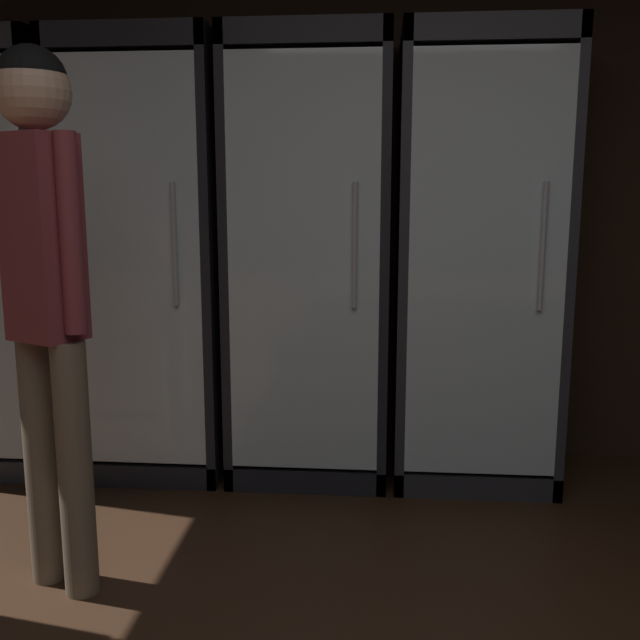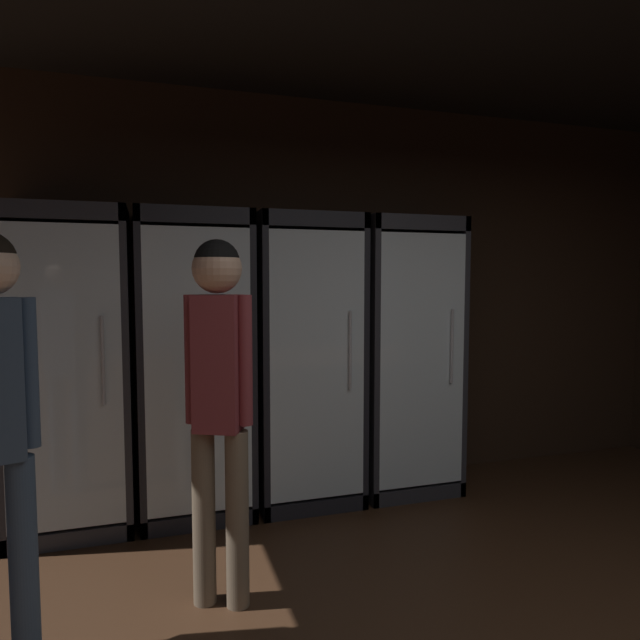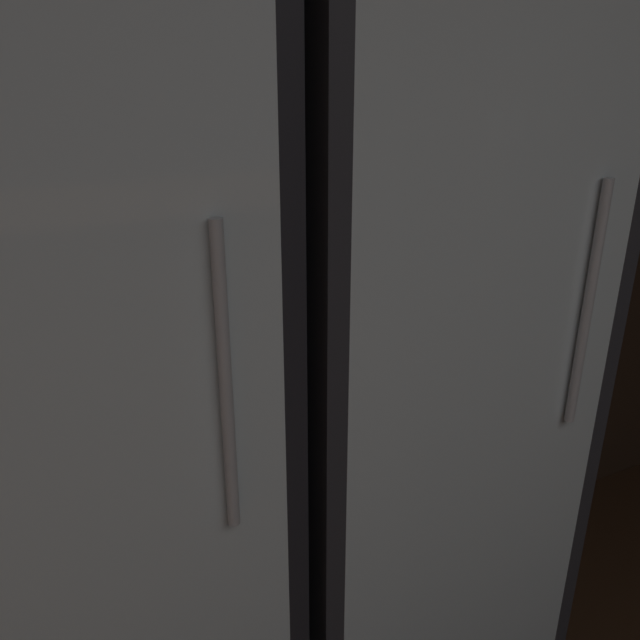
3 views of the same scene
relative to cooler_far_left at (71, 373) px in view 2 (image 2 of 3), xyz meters
The scene contains 6 objects.
wall_back 2.09m from the cooler_far_left, ahead, with size 6.00×0.06×2.80m, color black.
cooler_far_left is the anchor object (origin of this frame).
cooler_left 0.73m from the cooler_far_left, ahead, with size 0.70×0.58×1.94m.
cooler_center 1.47m from the cooler_far_left, ahead, with size 0.70×0.58×1.94m.
cooler_right 2.20m from the cooler_far_left, ahead, with size 0.70×0.58×1.94m.
shopper_near 1.33m from the cooler_far_left, 55.16° to the right, with size 0.29×0.23×1.70m.
Camera 2 is at (-1.56, -0.83, 1.52)m, focal length 30.73 mm.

